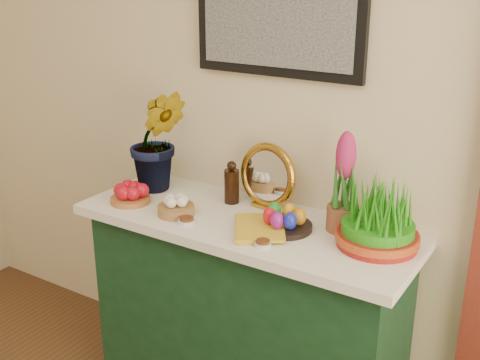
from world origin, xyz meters
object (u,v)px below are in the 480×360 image
object	(u,v)px
mirror	(267,177)
hyacinth_green	(157,124)
book	(235,227)
wheatgrass_sabzeh	(379,219)
sideboard	(246,318)

from	to	relation	value
mirror	hyacinth_green	bearing A→B (deg)	-171.12
book	hyacinth_green	bearing A→B (deg)	127.41
wheatgrass_sabzeh	book	bearing A→B (deg)	-161.12
mirror	wheatgrass_sabzeh	world-z (taller)	mirror
hyacinth_green	wheatgrass_sabzeh	world-z (taller)	hyacinth_green
hyacinth_green	wheatgrass_sabzeh	bearing A→B (deg)	-40.27
sideboard	book	size ratio (longest dim) A/B	5.24
hyacinth_green	book	bearing A→B (deg)	-59.26
sideboard	hyacinth_green	bearing A→B (deg)	171.83
sideboard	mirror	size ratio (longest dim) A/B	4.61
book	sideboard	bearing A→B (deg)	70.17
wheatgrass_sabzeh	sideboard	bearing A→B (deg)	-175.49
mirror	wheatgrass_sabzeh	size ratio (longest dim) A/B	0.93
hyacinth_green	book	xyz separation A→B (m)	(0.54, -0.20, -0.29)
sideboard	hyacinth_green	xyz separation A→B (m)	(-0.51, 0.07, 0.77)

